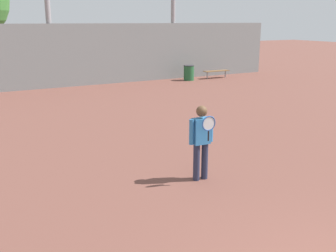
# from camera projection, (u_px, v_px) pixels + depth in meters

# --- Properties ---
(tennis_player) EXTENTS (0.57, 0.41, 1.62)m
(tennis_player) POSITION_uv_depth(u_px,v_px,m) (201.00, 138.00, 8.20)
(tennis_player) COLOR #282D47
(tennis_player) RESTS_ON ground_plane
(bench_courtside_near) EXTENTS (1.64, 0.40, 0.45)m
(bench_courtside_near) POSITION_uv_depth(u_px,v_px,m) (216.00, 71.00, 23.15)
(bench_courtside_near) COLOR brown
(bench_courtside_near) RESTS_ON ground_plane
(trash_bin) EXTENTS (0.61, 0.61, 0.86)m
(trash_bin) POSITION_uv_depth(u_px,v_px,m) (189.00, 73.00, 22.30)
(trash_bin) COLOR #235B33
(trash_bin) RESTS_ON ground_plane
(back_fence) EXTENTS (27.41, 0.06, 3.16)m
(back_fence) POSITION_uv_depth(u_px,v_px,m) (46.00, 57.00, 19.34)
(back_fence) COLOR gray
(back_fence) RESTS_ON ground_plane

